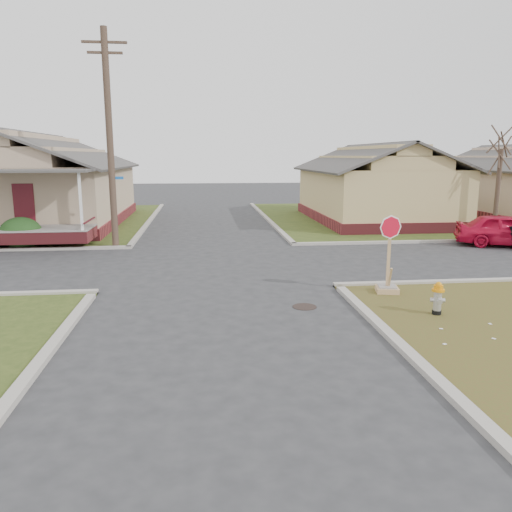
{
  "coord_description": "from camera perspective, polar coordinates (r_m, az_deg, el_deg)",
  "views": [
    {
      "loc": [
        -0.46,
        -12.95,
        3.94
      ],
      "look_at": [
        1.07,
        1.0,
        1.1
      ],
      "focal_mm": 35.0,
      "sensor_mm": 36.0,
      "label": 1
    }
  ],
  "objects": [
    {
      "name": "corner_house",
      "position": [
        31.17,
        -24.27,
        7.38
      ],
      "size": [
        10.1,
        15.5,
        5.3
      ],
      "color": "maroon",
      "rests_on": "ground"
    },
    {
      "name": "ground",
      "position": [
        13.54,
        -4.06,
        -5.5
      ],
      "size": [
        120.0,
        120.0,
        0.0
      ],
      "primitive_type": "plane",
      "color": "#2B2C2E",
      "rests_on": "ground"
    },
    {
      "name": "utility_pole",
      "position": [
        22.18,
        -16.38,
        12.85
      ],
      "size": [
        1.8,
        0.28,
        9.0
      ],
      "color": "#3B2B22",
      "rests_on": "ground"
    },
    {
      "name": "tree_mid_right",
      "position": [
        27.35,
        25.86,
        6.55
      ],
      "size": [
        0.22,
        0.22,
        4.2
      ],
      "primitive_type": "cylinder",
      "color": "#3B2B22",
      "rests_on": "verge_far_right"
    },
    {
      "name": "manhole",
      "position": [
        13.32,
        5.57,
        -5.79
      ],
      "size": [
        0.64,
        0.64,
        0.01
      ],
      "primitive_type": "cylinder",
      "color": "black",
      "rests_on": "ground"
    },
    {
      "name": "stop_sign",
      "position": [
        14.86,
        14.83,
        -2.2
      ],
      "size": [
        0.64,
        0.62,
        2.24
      ],
      "rotation": [
        0.0,
        0.0,
        -0.21
      ],
      "color": "tan",
      "rests_on": "ground"
    },
    {
      "name": "hedge_right",
      "position": [
        23.71,
        -25.28,
        2.39
      ],
      "size": [
        1.61,
        1.32,
        1.23
      ],
      "primitive_type": "ellipsoid",
      "color": "#173513",
      "rests_on": "verge_far_left"
    },
    {
      "name": "fire_hydrant",
      "position": [
        13.18,
        20.06,
        -4.37
      ],
      "size": [
        0.31,
        0.31,
        0.83
      ],
      "rotation": [
        0.0,
        0.0,
        -0.3
      ],
      "color": "black",
      "rests_on": "ground"
    },
    {
      "name": "red_sedan",
      "position": [
        24.56,
        26.68,
        2.66
      ],
      "size": [
        4.5,
        2.99,
        1.42
      ],
      "primitive_type": "imported",
      "rotation": [
        0.0,
        0.0,
        1.23
      ],
      "color": "red",
      "rests_on": "ground"
    },
    {
      "name": "curbs",
      "position": [
        18.38,
        -4.68,
        -0.98
      ],
      "size": [
        80.0,
        40.0,
        0.12
      ],
      "primitive_type": null,
      "color": "#A49D94",
      "rests_on": "ground"
    },
    {
      "name": "side_house_yellow",
      "position": [
        31.3,
        13.41,
        7.92
      ],
      "size": [
        7.6,
        11.6,
        4.7
      ],
      "color": "maroon",
      "rests_on": "ground"
    }
  ]
}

